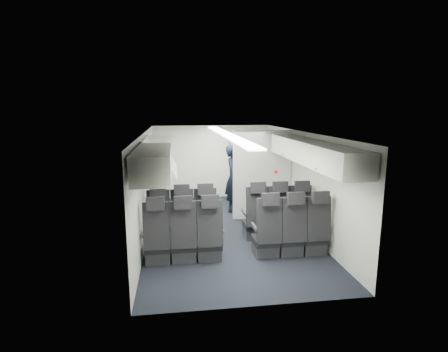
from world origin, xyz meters
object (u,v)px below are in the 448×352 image
object	(u,v)px
galley_unit	(245,167)
flight_attendant	(233,178)
boarding_door	(153,177)
seat_row_mid	(238,237)
seat_row_front	(230,221)
carry_on_bag	(159,155)

from	to	relation	value
galley_unit	flight_attendant	world-z (taller)	galley_unit
boarding_door	seat_row_mid	bearing A→B (deg)	-61.23
boarding_door	flight_attendant	xyz separation A→B (m)	(2.04, -0.06, -0.09)
galley_unit	seat_row_front	bearing A→B (deg)	-106.28
seat_row_mid	galley_unit	xyz separation A→B (m)	(0.95, 4.15, 0.55)
seat_row_front	seat_row_mid	xyz separation A→B (m)	(0.00, -0.90, 0.00)
galley_unit	boarding_door	size ratio (longest dim) A/B	1.02
seat_row_mid	galley_unit	size ratio (longest dim) A/B	1.75
galley_unit	boarding_door	world-z (taller)	galley_unit
galley_unit	boarding_door	xyz separation A→B (m)	(-2.59, -1.17, 0.00)
galley_unit	flight_attendant	xyz separation A→B (m)	(-0.55, -1.23, -0.08)
flight_attendant	boarding_door	bearing A→B (deg)	107.71
seat_row_front	carry_on_bag	bearing A→B (deg)	-175.38
seat_row_front	flight_attendant	size ratio (longest dim) A/B	1.92
seat_row_mid	galley_unit	distance (m)	4.30
seat_row_mid	seat_row_front	bearing A→B (deg)	90.00
galley_unit	boarding_door	distance (m)	2.84
boarding_door	carry_on_bag	xyz separation A→B (m)	(0.27, -2.20, 0.84)
boarding_door	galley_unit	bearing A→B (deg)	24.28
seat_row_front	galley_unit	world-z (taller)	galley_unit
seat_row_mid	carry_on_bag	size ratio (longest dim) A/B	9.02
seat_row_front	seat_row_mid	size ratio (longest dim) A/B	1.00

